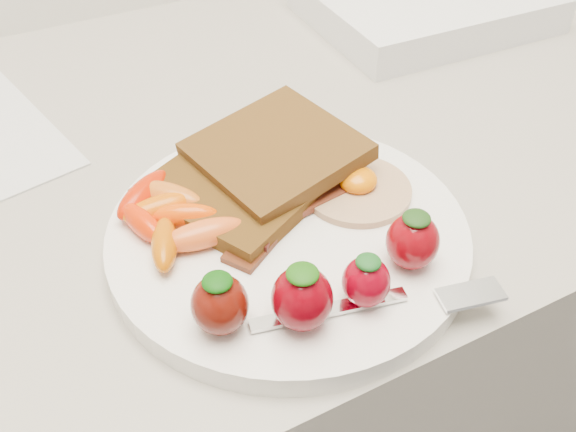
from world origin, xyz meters
name	(u,v)px	position (x,y,z in m)	size (l,w,h in m)	color
counter	(225,407)	(0.00, 1.70, 0.45)	(2.00, 0.60, 0.90)	gray
plate	(288,235)	(0.01, 1.54, 0.91)	(0.27, 0.27, 0.02)	white
toast_lower	(238,186)	(0.00, 1.59, 0.93)	(0.12, 0.12, 0.01)	black
toast_upper	(276,151)	(0.04, 1.60, 0.94)	(0.12, 0.12, 0.01)	black
fried_egg	(357,187)	(0.08, 1.55, 0.92)	(0.11, 0.11, 0.02)	beige
bacon_strips	(277,212)	(0.01, 1.55, 0.92)	(0.12, 0.10, 0.01)	#451204
baby_carrots	(167,215)	(-0.06, 1.58, 0.93)	(0.09, 0.11, 0.02)	#DA5A00
strawberries	(324,280)	(0.00, 1.46, 0.94)	(0.17, 0.06, 0.05)	#530D06
fork	(394,303)	(0.04, 1.44, 0.92)	(0.17, 0.06, 0.00)	silver
appliance	(425,3)	(0.34, 1.81, 0.92)	(0.27, 0.21, 0.04)	white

